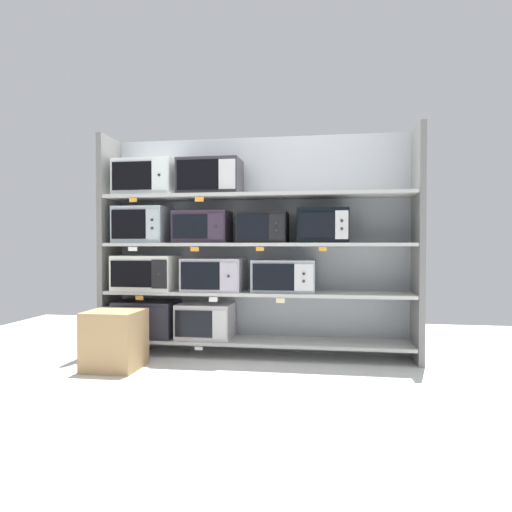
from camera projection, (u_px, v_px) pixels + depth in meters
name	position (u px, v px, depth m)	size (l,w,h in m)	color
ground	(234.00, 391.00, 3.21)	(6.73, 6.00, 0.02)	silver
back_panel	(260.00, 244.00, 4.41)	(2.93, 0.04, 2.00)	#9EA3A8
upright_left	(110.00, 244.00, 4.39)	(0.05, 0.42, 2.00)	slate
upright_right	(418.00, 244.00, 3.97)	(0.05, 0.42, 2.00)	slate
shelf_0	(256.00, 341.00, 4.20)	(2.73, 0.42, 0.03)	beige
microwave_0	(147.00, 319.00, 4.35)	(0.55, 0.41, 0.33)	#2B2B34
microwave_1	(205.00, 321.00, 4.26)	(0.49, 0.37, 0.32)	#BEB6BD
price_tag_0	(136.00, 347.00, 4.15)	(0.08, 0.00, 0.04)	beige
price_tag_1	(199.00, 348.00, 4.06)	(0.07, 0.00, 0.03)	white
shelf_1	(256.00, 293.00, 4.19)	(2.73, 0.42, 0.03)	beige
microwave_2	(147.00, 273.00, 4.34)	(0.55, 0.43, 0.32)	silver
microwave_3	(214.00, 275.00, 4.24)	(0.54, 0.41, 0.29)	#B6B0BD
microwave_4	(284.00, 276.00, 4.14)	(0.55, 0.37, 0.28)	#9AA3AD
price_tag_2	(139.00, 298.00, 4.14)	(0.07, 0.00, 0.04)	orange
price_tag_3	(213.00, 299.00, 4.03)	(0.08, 0.00, 0.04)	white
price_tag_4	(280.00, 301.00, 3.94)	(0.07, 0.00, 0.04)	beige
shelf_2	(256.00, 245.00, 4.18)	(2.73, 0.42, 0.03)	beige
microwave_5	(142.00, 225.00, 4.34)	(0.47, 0.37, 0.33)	#B1BEC3
microwave_6	(203.00, 227.00, 4.25)	(0.49, 0.36, 0.29)	#342838
microwave_7	(263.00, 228.00, 4.16)	(0.43, 0.40, 0.27)	black
microwave_8	(323.00, 226.00, 4.08)	(0.44, 0.40, 0.30)	black
price_tag_5	(133.00, 249.00, 4.14)	(0.08, 0.00, 0.04)	white
price_tag_6	(195.00, 249.00, 4.05)	(0.08, 0.00, 0.04)	orange
price_tag_7	(260.00, 249.00, 3.96)	(0.07, 0.00, 0.03)	orange
price_tag_8	(323.00, 249.00, 3.88)	(0.06, 0.00, 0.03)	orange
shelf_3	(256.00, 196.00, 4.17)	(2.73, 0.42, 0.03)	beige
microwave_9	(146.00, 178.00, 4.32)	(0.55, 0.35, 0.33)	silver
microwave_10	(210.00, 177.00, 4.23)	(0.56, 0.35, 0.32)	#323035
price_tag_9	(133.00, 200.00, 4.13)	(0.07, 0.00, 0.04)	orange
price_tag_10	(199.00, 199.00, 4.03)	(0.08, 0.00, 0.04)	orange
shipping_carton	(115.00, 340.00, 3.76)	(0.42, 0.42, 0.47)	tan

